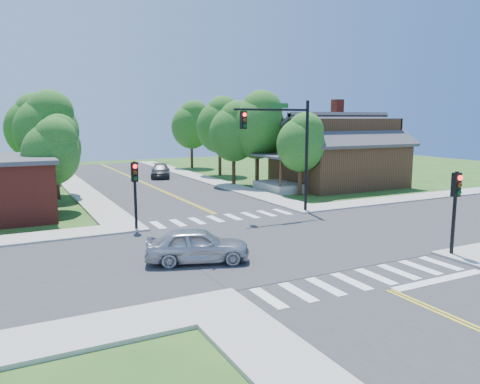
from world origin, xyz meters
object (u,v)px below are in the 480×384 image
signal_pole_nw (135,182)px  car_dgrey (160,171)px  house_ne (338,149)px  signal_pole_se (456,197)px  car_silver (198,246)px  signal_mast_ne (285,138)px

signal_pole_nw → car_dgrey: signal_pole_nw is taller
house_ne → car_dgrey: house_ne is taller
house_ne → car_dgrey: bearing=133.9°
signal_pole_se → car_dgrey: size_ratio=0.75×
car_silver → signal_mast_ne: bearing=-31.7°
car_silver → car_dgrey: 29.50m
car_dgrey → signal_pole_se: bearing=-66.1°
signal_mast_ne → house_ne: signal_mast_ne is taller
house_ne → car_dgrey: (-12.46, 12.97, -2.65)m
house_ne → car_silver: bearing=-142.0°
signal_pole_nw → car_silver: (0.79, -6.92, -1.92)m
signal_pole_nw → car_dgrey: size_ratio=0.75×
signal_pole_nw → house_ne: (20.71, 8.66, 0.67)m
signal_pole_se → house_ne: size_ratio=0.29×
house_ne → signal_mast_ne: bearing=-142.3°
signal_mast_ne → car_silver: 11.87m
signal_pole_nw → car_silver: 7.23m
signal_mast_ne → signal_pole_nw: (-9.51, -0.01, -2.19)m
signal_pole_nw → house_ne: 22.45m
signal_pole_se → house_ne: (9.51, 19.86, 0.67)m
signal_pole_se → signal_pole_nw: (-11.20, 11.20, 0.00)m
car_silver → house_ne: bearing=-32.1°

